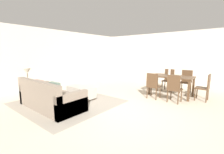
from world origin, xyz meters
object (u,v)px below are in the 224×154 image
dining_chair_far_right (186,80)px  dining_chair_near_left (153,84)px  dining_chair_head_east (205,86)px  side_table (28,87)px  dining_table (171,78)px  ottoman_table (81,92)px  couch (50,98)px  vase_centerpiece (169,73)px  table_lamp (27,71)px  dining_chair_near_right (174,87)px  dining_chair_far_left (168,78)px

dining_chair_far_right → dining_chair_near_left: bearing=-113.1°
dining_chair_far_right → dining_chair_head_east: bearing=-46.3°
dining_chair_near_left → dining_chair_far_right: size_ratio=1.00×
side_table → dining_table: (3.74, 3.61, 0.21)m
dining_table → ottoman_table: bearing=-135.0°
ottoman_table → dining_chair_near_left: bearing=37.6°
couch → ottoman_table: size_ratio=1.97×
vase_centerpiece → dining_chair_near_left: bearing=-108.5°
table_lamp → dining_chair_near_left: bearing=39.5°
dining_table → dining_chair_near_right: bearing=-66.5°
couch → vase_centerpiece: 4.29m
dining_chair_near_right → dining_chair_far_left: 1.74m
ottoman_table → dining_chair_head_east: size_ratio=1.20×
dining_table → dining_chair_far_left: 0.86m
dining_table → dining_chair_head_east: 1.12m
side_table → dining_chair_head_east: bearing=36.8°
vase_centerpiece → dining_chair_far_right: bearing=62.7°
side_table → dining_chair_near_right: dining_chair_near_right is taller
dining_table → vase_centerpiece: bearing=-172.9°
dining_chair_near_left → couch: bearing=-125.7°
ottoman_table → dining_chair_far_left: dining_chair_far_left is taller
ottoman_table → dining_chair_far_left: bearing=57.2°
couch → dining_chair_head_east: size_ratio=2.36×
dining_table → vase_centerpiece: 0.24m
vase_centerpiece → dining_table: bearing=7.1°
dining_chair_near_right → dining_chair_head_east: size_ratio=1.00×
dining_chair_far_left → ottoman_table: bearing=-122.8°
dining_chair_head_east → vase_centerpiece: 1.26m
dining_table → dining_chair_far_left: dining_chair_far_left is taller
table_lamp → dining_table: (3.74, 3.61, -0.32)m
table_lamp → dining_chair_far_right: size_ratio=0.57×
table_lamp → dining_chair_far_left: 5.55m
ottoman_table → couch: bearing=-88.4°
dining_table → dining_chair_far_right: dining_chair_far_right is taller
dining_chair_head_east → vase_centerpiece: (-1.20, -0.03, 0.36)m
dining_table → dining_chair_near_left: size_ratio=1.65×
dining_chair_head_east → vase_centerpiece: vase_centerpiece is taller
couch → dining_chair_far_right: 5.19m
vase_centerpiece → table_lamp: bearing=-135.4°
dining_chair_near_left → dining_chair_far_left: bearing=89.7°
couch → table_lamp: size_ratio=4.14×
couch → dining_table: couch is taller
ottoman_table → side_table: bearing=-138.0°
table_lamp → dining_chair_head_east: 6.08m
side_table → vase_centerpiece: (3.65, 3.60, 0.43)m
side_table → dining_chair_near_right: bearing=34.2°
dining_chair_near_right → vase_centerpiece: (-0.45, 0.81, 0.36)m
couch → dining_chair_far_left: (2.00, 4.37, 0.23)m
table_lamp → dining_chair_near_left: 4.40m
dining_chair_near_right → dining_chair_far_right: 1.65m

